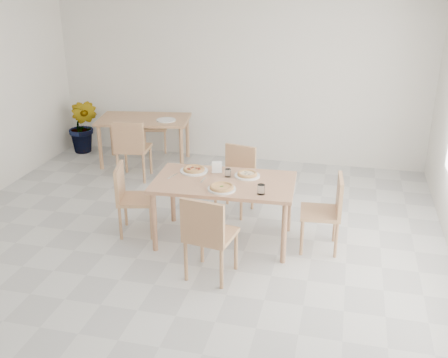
% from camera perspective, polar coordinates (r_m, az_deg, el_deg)
% --- Properties ---
extents(main_table, '(1.62, 0.97, 0.75)m').
position_cam_1_polar(main_table, '(5.90, 0.00, -0.89)').
color(main_table, tan).
rests_on(main_table, ground).
extents(chair_south, '(0.52, 0.52, 0.92)m').
position_cam_1_polar(chair_south, '(5.22, -1.81, -5.83)').
color(chair_south, tan).
rests_on(chair_south, ground).
extents(chair_north, '(0.50, 0.50, 0.86)m').
position_cam_1_polar(chair_north, '(6.75, 1.41, 0.51)').
color(chair_north, tan).
rests_on(chair_north, ground).
extents(chair_west, '(0.51, 0.51, 0.85)m').
position_cam_1_polar(chair_west, '(6.25, -10.21, -1.66)').
color(chair_west, tan).
rests_on(chair_west, ground).
extents(chair_east, '(0.47, 0.47, 0.87)m').
position_cam_1_polar(chair_east, '(5.90, 11.26, -3.11)').
color(chair_east, tan).
rests_on(chair_east, ground).
extents(plate_margherita, '(0.31, 0.31, 0.02)m').
position_cam_1_polar(plate_margherita, '(5.64, -0.25, -1.08)').
color(plate_margherita, white).
rests_on(plate_margherita, main_table).
extents(plate_mushroom, '(0.29, 0.29, 0.02)m').
position_cam_1_polar(plate_mushroom, '(6.00, 2.54, 0.36)').
color(plate_mushroom, white).
rests_on(plate_mushroom, main_table).
extents(plate_pepperoni, '(0.33, 0.33, 0.02)m').
position_cam_1_polar(plate_pepperoni, '(6.15, -3.28, 0.90)').
color(plate_pepperoni, white).
rests_on(plate_pepperoni, main_table).
extents(pizza_margherita, '(0.29, 0.29, 0.03)m').
position_cam_1_polar(pizza_margherita, '(5.63, -0.25, -0.87)').
color(pizza_margherita, tan).
rests_on(pizza_margherita, plate_margherita).
extents(pizza_mushroom, '(0.28, 0.28, 0.03)m').
position_cam_1_polar(pizza_mushroom, '(5.99, 2.54, 0.57)').
color(pizza_mushroom, tan).
rests_on(pizza_mushroom, plate_mushroom).
extents(pizza_pepperoni, '(0.26, 0.26, 0.03)m').
position_cam_1_polar(pizza_pepperoni, '(6.14, -3.29, 1.10)').
color(pizza_pepperoni, tan).
rests_on(pizza_pepperoni, plate_pepperoni).
extents(tumbler_a, '(0.08, 0.08, 0.11)m').
position_cam_1_polar(tumbler_a, '(5.52, 4.07, -1.14)').
color(tumbler_a, white).
rests_on(tumbler_a, main_table).
extents(tumbler_b, '(0.07, 0.07, 0.09)m').
position_cam_1_polar(tumbler_b, '(5.97, 0.43, 0.67)').
color(tumbler_b, white).
rests_on(tumbler_b, main_table).
extents(napkin_holder, '(0.14, 0.09, 0.14)m').
position_cam_1_polar(napkin_holder, '(6.07, -0.77, 1.23)').
color(napkin_holder, silver).
rests_on(napkin_holder, main_table).
extents(fork_a, '(0.02, 0.17, 0.01)m').
position_cam_1_polar(fork_a, '(5.89, -2.30, -0.12)').
color(fork_a, silver).
rests_on(fork_a, main_table).
extents(fork_b, '(0.07, 0.19, 0.01)m').
position_cam_1_polar(fork_b, '(6.02, -5.62, 0.31)').
color(fork_b, silver).
rests_on(fork_b, main_table).
extents(second_table, '(1.53, 1.03, 0.75)m').
position_cam_1_polar(second_table, '(8.48, -8.69, 5.98)').
color(second_table, tan).
rests_on(second_table, ground).
extents(chair_back_s, '(0.50, 0.50, 0.93)m').
position_cam_1_polar(chair_back_s, '(7.83, -10.02, 3.58)').
color(chair_back_s, tan).
rests_on(chair_back_s, ground).
extents(chair_back_n, '(0.48, 0.48, 0.81)m').
position_cam_1_polar(chair_back_n, '(9.20, -7.38, 6.07)').
color(chair_back_n, tan).
rests_on(chair_back_n, ground).
extents(plate_empty, '(0.30, 0.30, 0.02)m').
position_cam_1_polar(plate_empty, '(8.28, -6.33, 6.40)').
color(plate_empty, white).
rests_on(plate_empty, second_table).
extents(potted_plant, '(0.52, 0.42, 0.94)m').
position_cam_1_polar(potted_plant, '(9.26, -15.06, 5.58)').
color(potted_plant, '#205C1B').
rests_on(potted_plant, ground).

